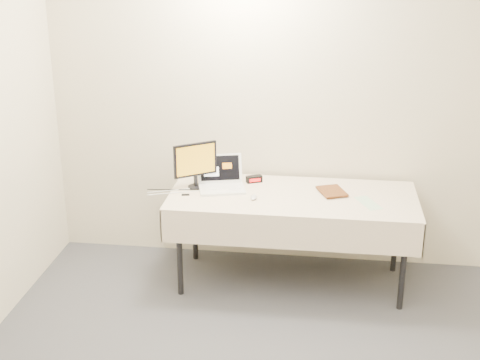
# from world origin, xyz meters

# --- Properties ---
(back_wall) EXTENTS (4.00, 0.10, 2.70)m
(back_wall) POSITION_xyz_m (0.00, 2.50, 1.35)
(back_wall) COLOR beige
(back_wall) RESTS_ON ground
(table) EXTENTS (1.86, 0.81, 0.74)m
(table) POSITION_xyz_m (0.00, 2.05, 0.68)
(table) COLOR black
(table) RESTS_ON ground
(laptop) EXTENTS (0.41, 0.40, 0.23)m
(laptop) POSITION_xyz_m (-0.56, 2.14, 0.79)
(laptop) COLOR white
(laptop) RESTS_ON table
(monitor) EXTENTS (0.30, 0.21, 0.36)m
(monitor) POSITION_xyz_m (-0.76, 2.11, 0.95)
(monitor) COLOR black
(monitor) RESTS_ON table
(book) EXTENTS (0.17, 0.09, 0.24)m
(book) POSITION_xyz_m (0.21, 2.09, 0.86)
(book) COLOR #9A4F1C
(book) RESTS_ON table
(alarm_clock) EXTENTS (0.13, 0.10, 0.05)m
(alarm_clock) POSITION_xyz_m (-0.32, 2.28, 0.76)
(alarm_clock) COLOR black
(alarm_clock) RESTS_ON table
(clicker) EXTENTS (0.05, 0.10, 0.02)m
(clicker) POSITION_xyz_m (-0.29, 1.93, 0.75)
(clicker) COLOR silver
(clicker) RESTS_ON table
(paper_form) EXTENTS (0.21, 0.29, 0.00)m
(paper_form) POSITION_xyz_m (0.56, 1.96, 0.74)
(paper_form) COLOR #BAE7B8
(paper_form) RESTS_ON table
(usb_dongle) EXTENTS (0.06, 0.03, 0.01)m
(usb_dongle) POSITION_xyz_m (-0.80, 1.93, 0.74)
(usb_dongle) COLOR black
(usb_dongle) RESTS_ON table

